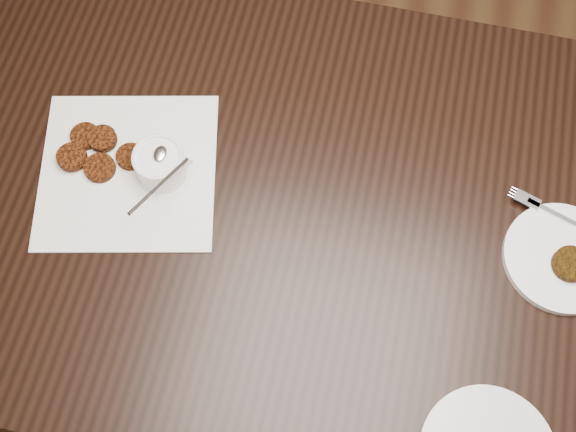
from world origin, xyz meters
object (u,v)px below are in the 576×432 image
object	(u,v)px
table	(306,277)
napkin	(128,171)
sauce_ramekin	(157,156)
plate_with_patty	(563,256)

from	to	relation	value
table	napkin	xyz separation A→B (m)	(-0.33, -0.00, 0.38)
sauce_ramekin	plate_with_patty	world-z (taller)	sauce_ramekin
napkin	sauce_ramekin	bearing A→B (deg)	9.14
plate_with_patty	table	bearing A→B (deg)	-179.96
table	sauce_ramekin	size ratio (longest dim) A/B	11.75
sauce_ramekin	table	bearing A→B (deg)	-2.00
napkin	plate_with_patty	bearing A→B (deg)	0.06
sauce_ramekin	napkin	bearing A→B (deg)	-170.86
sauce_ramekin	plate_with_patty	distance (m)	0.69
napkin	plate_with_patty	xyz separation A→B (m)	(0.75, 0.00, 0.01)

